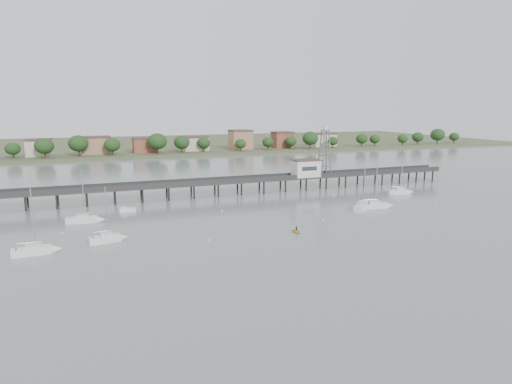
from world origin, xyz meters
TOP-DOWN VIEW (x-y plane):
  - ground_plane at (0.00, 0.00)m, footprint 500.00×500.00m
  - pier at (0.00, 60.00)m, footprint 150.00×5.00m
  - pier_building at (25.00, 60.00)m, footprint 8.40×5.40m
  - lattice_tower at (31.50, 60.00)m, footprint 3.20×3.20m
  - sailboat_b at (-37.65, 41.32)m, footprint 7.77×3.36m
  - sailboat_d at (30.79, 30.72)m, footprint 8.79×4.24m
  - sailboat_a at (-33.53, 25.14)m, footprint 6.79×3.08m
  - sailboat_e at (48.50, 43.32)m, footprint 7.55×3.52m
  - sailboat_c at (27.29, 31.82)m, footprint 8.43×7.49m
  - sailboat_f at (-45.20, 22.14)m, footprint 7.44×2.77m
  - white_tender at (-29.01, 48.80)m, footprint 3.89×1.82m
  - yellow_dinghy at (1.77, 18.34)m, footprint 1.74×0.55m
  - dinghy_occupant at (1.77, 18.34)m, footprint 0.65×1.24m
  - mooring_buoys at (3.63, 32.88)m, footprint 92.00×29.15m
  - far_shore at (0.36, 239.58)m, footprint 500.00×170.00m

SIDE VIEW (x-z plane):
  - ground_plane at x=0.00m, z-range 0.00..0.00m
  - yellow_dinghy at x=1.77m, z-range -1.21..1.21m
  - dinghy_occupant at x=1.77m, z-range -0.14..0.14m
  - mooring_buoys at x=3.63m, z-range -0.12..0.28m
  - white_tender at x=-29.01m, z-range -0.28..1.19m
  - sailboat_c at x=27.29m, z-range -6.58..7.85m
  - sailboat_d at x=30.79m, z-range -6.34..7.61m
  - sailboat_b at x=-37.65m, z-range -5.60..6.90m
  - sailboat_f at x=-45.20m, z-range -5.41..6.71m
  - sailboat_e at x=48.50m, z-range -5.41..6.71m
  - sailboat_a at x=-33.53m, z-range -4.84..6.15m
  - far_shore at x=0.36m, z-range -4.25..6.15m
  - pier at x=0.00m, z-range 1.04..6.54m
  - pier_building at x=25.00m, z-range 4.02..9.32m
  - lattice_tower at x=31.50m, z-range 3.35..18.85m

